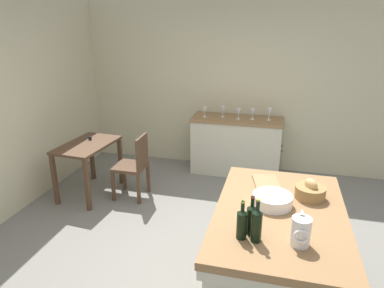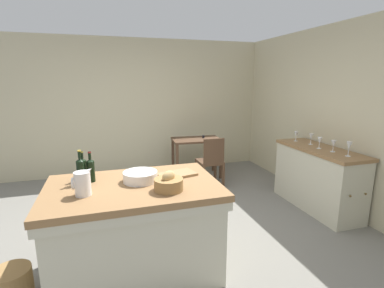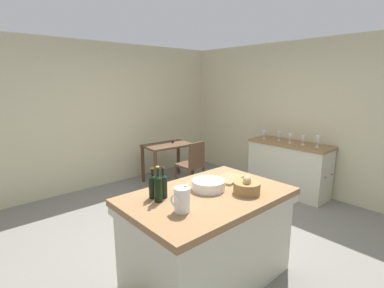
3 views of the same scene
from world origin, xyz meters
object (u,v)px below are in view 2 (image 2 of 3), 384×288
wine_glass_right (311,137)px  wine_bottle_amber (83,169)px  island_table (135,226)px  wine_glass_far_right (296,135)px  side_cabinet (317,178)px  wine_bottle_dark (91,170)px  wine_glass_far_left (349,146)px  wine_bottle_green (81,170)px  wooden_chair (211,161)px  wine_glass_middle (320,141)px  cutting_board (177,174)px  bread_basket (169,183)px  pitcher (82,183)px  wine_glass_left (334,144)px  wash_bowl (140,176)px  wicker_hamper (13,286)px  writing_desk (196,145)px

wine_glass_right → wine_bottle_amber: bearing=-168.0°
island_table → wine_glass_far_right: bearing=24.4°
side_cabinet → wine_bottle_dark: (-3.01, -0.49, 0.56)m
wine_glass_far_right → wine_bottle_dark: bearing=-161.6°
wine_glass_far_left → wine_glass_right: size_ratio=1.15×
side_cabinet → wine_bottle_green: wine_bottle_green is taller
wooden_chair → wine_glass_middle: (1.12, -1.23, 0.53)m
wine_bottle_green → wine_glass_right: size_ratio=1.96×
cutting_board → wine_bottle_dark: wine_bottle_dark is taller
wine_bottle_green → bread_basket: bearing=-28.2°
wine_glass_far_left → wine_glass_right: 0.70m
bread_basket → wine_glass_middle: (2.33, 0.90, 0.05)m
wooden_chair → wine_bottle_amber: wine_bottle_amber is taller
pitcher → wine_glass_left: size_ratio=1.55×
wine_glass_left → wine_glass_far_right: wine_glass_left is taller
wash_bowl → wine_glass_far_left: bearing=3.3°
wine_glass_left → wine_glass_far_right: bearing=92.8°
cutting_board → pitcher: bearing=-163.3°
wine_glass_middle → wine_glass_far_right: wine_glass_middle is taller
bread_basket → pitcher: bearing=171.6°
side_cabinet → wine_bottle_green: (-3.10, -0.53, 0.57)m
wicker_hamper → wine_glass_middle: bearing=11.8°
wine_glass_middle → wine_glass_right: bearing=75.6°
island_table → wine_glass_middle: wine_glass_middle is taller
pitcher → wine_bottle_green: 0.29m
pitcher → wine_glass_far_left: (3.08, 0.35, 0.02)m
island_table → wine_glass_far_left: bearing=4.7°
side_cabinet → writing_desk: side_cabinet is taller
wine_glass_far_left → side_cabinet: bearing=91.2°
wine_bottle_dark → wine_glass_right: 3.12m
pitcher → wicker_hamper: (-0.61, 0.04, -0.85)m
writing_desk → wine_bottle_green: 3.06m
wine_glass_far_left → wine_glass_far_right: 0.97m
island_table → wooden_chair: island_table is taller
writing_desk → wine_bottle_amber: wine_bottle_amber is taller
pitcher → wine_glass_far_right: 3.31m
wine_bottle_green → wine_glass_far_right: size_ratio=2.09×
writing_desk → wine_glass_left: bearing=-59.6°
wooden_chair → wash_bowl: wash_bowl is taller
island_table → wine_glass_far_left: (2.66, 0.22, 0.54)m
wine_glass_far_left → wicker_hamper: bearing=-175.2°
wooden_chair → wine_glass_middle: bearing=-47.5°
wooden_chair → wicker_hamper: size_ratio=2.83×
island_table → wine_bottle_green: (-0.45, 0.16, 0.54)m
writing_desk → wine_bottle_dark: wine_bottle_dark is taller
pitcher → cutting_board: bearing=16.7°
wine_glass_far_left → wash_bowl: bearing=-176.7°
wine_bottle_dark → wine_glass_left: size_ratio=1.84×
wine_bottle_green → wine_glass_far_left: wine_bottle_green is taller
wooden_chair → pitcher: 2.83m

